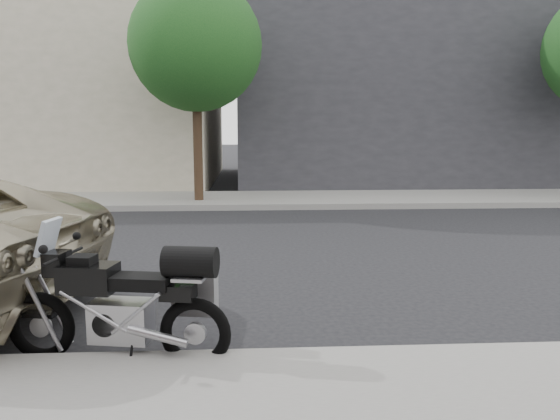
{
  "coord_description": "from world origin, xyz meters",
  "views": [
    {
      "loc": [
        0.66,
        8.5,
        2.05
      ],
      "look_at": [
        0.23,
        0.92,
        0.9
      ],
      "focal_mm": 35.0,
      "sensor_mm": 36.0,
      "label": 1
    }
  ],
  "objects": [
    {
      "name": "far_building_dark",
      "position": [
        -7.0,
        -13.5,
        3.5
      ],
      "size": [
        16.0,
        11.0,
        7.0
      ],
      "color": "#2B2A30",
      "rests_on": "ground"
    },
    {
      "name": "far_sidewalk",
      "position": [
        0.0,
        -6.5,
        0.07
      ],
      "size": [
        44.0,
        3.0,
        0.15
      ],
      "primitive_type": "cube",
      "color": "gray",
      "rests_on": "ground"
    },
    {
      "name": "street_tree_mid",
      "position": [
        2.0,
        -6.0,
        4.14
      ],
      "size": [
        3.4,
        3.4,
        5.7
      ],
      "color": "#3A291A",
      "rests_on": "far_sidewalk"
    },
    {
      "name": "motorcycle",
      "position": [
        1.68,
        3.9,
        0.55
      ],
      "size": [
        2.01,
        0.7,
        1.28
      ],
      "rotation": [
        0.0,
        0.0,
        -0.17
      ],
      "color": "black",
      "rests_on": "ground"
    },
    {
      "name": "far_building_cream",
      "position": [
        9.0,
        -13.5,
        4.0
      ],
      "size": [
        14.0,
        11.0,
        8.0
      ],
      "color": "#B0A98D",
      "rests_on": "ground"
    },
    {
      "name": "ground",
      "position": [
        0.0,
        0.0,
        0.0
      ],
      "size": [
        120.0,
        120.0,
        0.0
      ],
      "primitive_type": "plane",
      "color": "black",
      "rests_on": "ground"
    }
  ]
}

